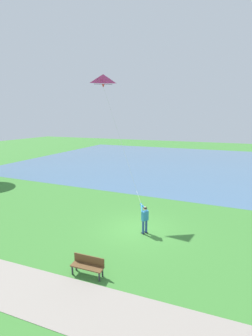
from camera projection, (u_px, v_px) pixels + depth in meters
ground_plane at (137, 230)px, 14.40m from camera, size 120.00×120.00×0.00m
lake_water at (164, 161)px, 37.82m from camera, size 36.00×44.00×0.01m
walkway_path at (35, 292)px, 9.20m from camera, size 4.15×32.08×0.02m
person_kite_flyer at (145, 217)px, 13.73m from camera, size 0.55×0.62×1.83m
flying_kite at (104, 82)px, 15.75m from camera, size 2.93×4.43×8.05m
park_bench_near_walkway at (88, 264)px, 10.14m from camera, size 0.52×1.52×0.88m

